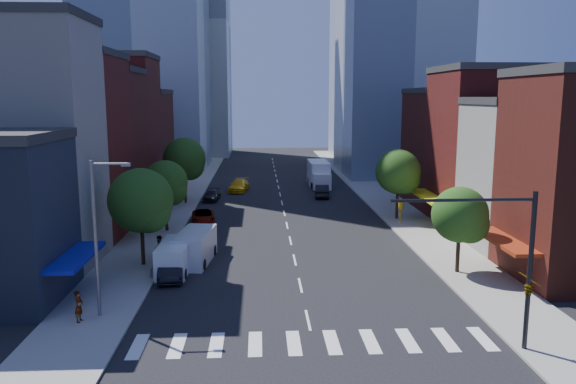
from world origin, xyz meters
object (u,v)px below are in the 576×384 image
parked_car_second (171,267)px  pedestrian_near (79,306)px  cargo_van_far (195,247)px  taxi (239,186)px  parked_car_third (203,217)px  pedestrian_far (159,248)px  box_truck (319,175)px  traffic_car_far (314,174)px  cargo_van_near (175,258)px  parked_car_front (167,263)px  traffic_car_oncoming (322,191)px  parked_car_rear (212,195)px

parked_car_second → pedestrian_near: bearing=-122.0°
cargo_van_far → taxi: (2.27, 33.01, -0.42)m
parked_car_third → pedestrian_far: 13.42m
box_truck → traffic_car_far: bearing=88.9°
cargo_van_near → box_truck: bearing=71.1°
cargo_van_far → taxi: size_ratio=1.09×
parked_car_third → pedestrian_far: (-2.10, -13.25, 0.44)m
traffic_car_far → box_truck: box_truck is taller
parked_car_front → parked_car_second: size_ratio=0.80×
pedestrian_near → traffic_car_far: bearing=-11.6°
traffic_car_oncoming → pedestrian_near: pedestrian_near is taller
traffic_car_far → pedestrian_near: (-18.76, -56.33, 0.36)m
traffic_car_oncoming → traffic_car_far: (0.64, 16.66, -0.12)m
parked_car_front → pedestrian_far: 2.93m
pedestrian_near → pedestrian_far: (2.37, 12.10, 0.06)m
cargo_van_near → taxi: size_ratio=0.96×
traffic_car_far → traffic_car_oncoming: bearing=95.4°
traffic_car_far → parked_car_front: bearing=79.4°
taxi → pedestrian_near: pedestrian_near is taller
parked_car_third → traffic_car_far: (14.28, 30.98, 0.02)m
parked_car_third → parked_car_second: bearing=-99.0°
parked_car_front → traffic_car_oncoming: 33.69m
parked_car_second → pedestrian_near: (-3.90, -8.00, 0.25)m
cargo_van_near → traffic_car_far: (14.79, 47.03, -0.41)m
cargo_van_far → pedestrian_near: bearing=-107.0°
parked_car_second → traffic_car_oncoming: (14.22, 31.67, 0.01)m
taxi → cargo_van_near: bearing=-87.8°
box_truck → traffic_car_oncoming: bearing=-93.8°
parked_car_second → cargo_van_far: bearing=64.9°
cargo_van_near → box_truck: box_truck is taller
parked_car_rear → traffic_car_oncoming: 13.91m
traffic_car_far → pedestrian_far: 47.17m
taxi → pedestrian_far: 32.91m
parked_car_second → traffic_car_oncoming: size_ratio=0.99×
traffic_car_oncoming → box_truck: box_truck is taller
parked_car_second → pedestrian_far: 4.38m
parked_car_second → pedestrian_far: bearing=104.4°
cargo_van_far → taxi: cargo_van_far is taller
parked_car_rear → pedestrian_far: (-1.95, -25.86, 0.46)m
traffic_car_far → pedestrian_near: size_ratio=2.24×
parked_car_second → parked_car_third: size_ratio=1.02×
box_truck → parked_car_rear: bearing=-144.3°
cargo_van_near → cargo_van_far: cargo_van_far is taller
parked_car_second → traffic_car_far: size_ratio=1.20×
traffic_car_oncoming → parked_car_second: bearing=71.1°
parked_car_second → traffic_car_far: bearing=66.9°
parked_car_front → pedestrian_near: (-3.37, -9.38, 0.39)m
cargo_van_far → parked_car_front: bearing=-121.7°
parked_car_rear → pedestrian_near: size_ratio=2.46×
cargo_van_near → box_truck: size_ratio=0.60×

